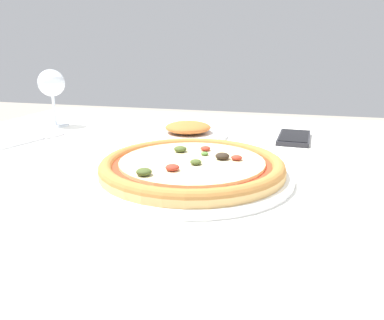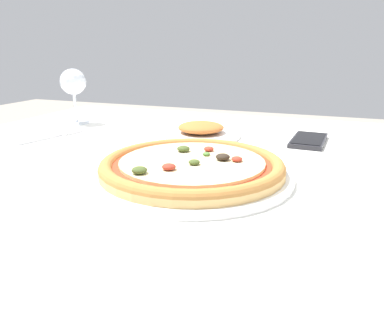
% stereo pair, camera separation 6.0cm
% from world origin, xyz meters
% --- Properties ---
extents(dining_table, '(1.10, 1.05, 0.73)m').
position_xyz_m(dining_table, '(0.00, 0.00, 0.64)').
color(dining_table, '#997047').
rests_on(dining_table, ground_plane).
extents(pizza_plate, '(0.33, 0.33, 0.04)m').
position_xyz_m(pizza_plate, '(0.10, -0.09, 0.75)').
color(pizza_plate, white).
rests_on(pizza_plate, dining_table).
extents(fork, '(0.06, 0.17, 0.00)m').
position_xyz_m(fork, '(-0.31, 0.06, 0.73)').
color(fork, silver).
rests_on(fork, dining_table).
extents(wine_glass_far_left, '(0.07, 0.07, 0.15)m').
position_xyz_m(wine_glass_far_left, '(-0.37, 0.23, 0.84)').
color(wine_glass_far_left, silver).
rests_on(wine_glass_far_left, dining_table).
extents(cell_phone, '(0.08, 0.15, 0.01)m').
position_xyz_m(cell_phone, '(0.26, 0.22, 0.74)').
color(cell_phone, '#232328').
rests_on(cell_phone, dining_table).
extents(side_plate, '(0.19, 0.19, 0.04)m').
position_xyz_m(side_plate, '(0.01, 0.19, 0.74)').
color(side_plate, white).
rests_on(side_plate, dining_table).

